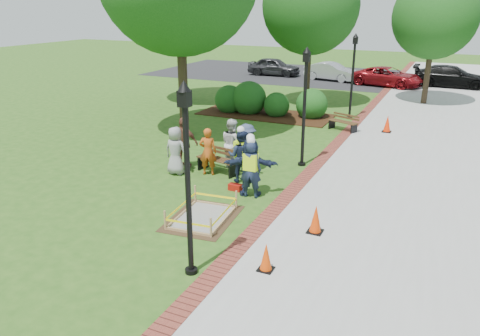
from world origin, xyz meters
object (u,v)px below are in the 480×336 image
at_px(wet_concrete_pad, 202,211).
at_px(hivis_worker_b, 251,168).
at_px(bench_near, 218,165).
at_px(cone_front, 266,258).
at_px(hivis_worker_a, 250,165).
at_px(lamp_near, 187,167).
at_px(hivis_worker_c, 241,154).

relative_size(wet_concrete_pad, hivis_worker_b, 1.27).
relative_size(wet_concrete_pad, bench_near, 1.46).
bearing_deg(wet_concrete_pad, cone_front, -33.95).
xyz_separation_m(cone_front, hivis_worker_a, (-2.07, 3.85, 0.65)).
xyz_separation_m(wet_concrete_pad, lamp_near, (1.11, -2.51, 2.25)).
xyz_separation_m(bench_near, lamp_near, (2.43, -6.02, 2.20)).
relative_size(wet_concrete_pad, hivis_worker_a, 1.24).
relative_size(hivis_worker_b, hivis_worker_c, 1.01).
distance_m(bench_near, cone_front, 6.53).
bearing_deg(lamp_near, bench_near, 111.97).
height_order(hivis_worker_a, hivis_worker_c, hivis_worker_a).
distance_m(cone_front, hivis_worker_a, 4.42).
xyz_separation_m(lamp_near, hivis_worker_c, (-1.35, 5.56, -1.54)).
xyz_separation_m(bench_near, hivis_worker_a, (1.83, -1.39, 0.70)).
height_order(lamp_near, hivis_worker_b, lamp_near).
bearing_deg(hivis_worker_b, bench_near, 141.12).
relative_size(lamp_near, hivis_worker_c, 2.23).
xyz_separation_m(bench_near, cone_front, (3.90, -5.24, 0.05)).
bearing_deg(lamp_near, hivis_worker_a, 97.40).
bearing_deg(lamp_near, hivis_worker_c, 103.67).
relative_size(cone_front, lamp_near, 0.16).
xyz_separation_m(wet_concrete_pad, cone_front, (2.58, -1.74, 0.09)).
height_order(bench_near, hivis_worker_a, hivis_worker_a).
height_order(wet_concrete_pad, hivis_worker_a, hivis_worker_a).
bearing_deg(hivis_worker_a, lamp_near, -82.60).
bearing_deg(cone_front, hivis_worker_b, 118.24).
bearing_deg(hivis_worker_c, hivis_worker_b, -52.42).
relative_size(lamp_near, hivis_worker_b, 2.21).
bearing_deg(hivis_worker_c, wet_concrete_pad, -85.50).
relative_size(bench_near, cone_front, 2.47).
xyz_separation_m(wet_concrete_pad, hivis_worker_c, (-0.24, 3.05, 0.71)).
relative_size(cone_front, hivis_worker_c, 0.36).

